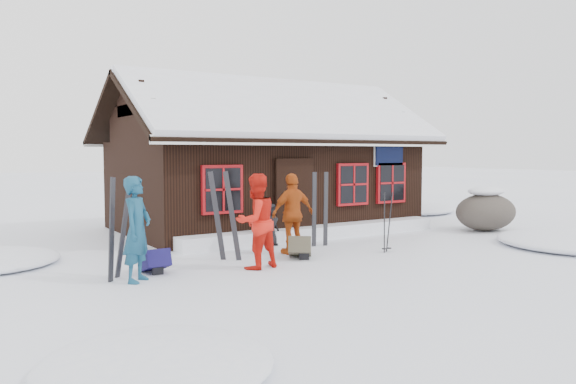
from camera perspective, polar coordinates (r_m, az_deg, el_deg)
name	(u,v)px	position (r m, az deg, el deg)	size (l,w,h in m)	color
ground	(322,258)	(11.81, 3.48, -6.75)	(120.00, 120.00, 0.00)	white
mountain_hut	(264,174)	(16.61, -2.47, 1.84)	(8.90, 6.09, 4.42)	black
snow_drift	(318,232)	(14.45, 3.02, -4.07)	(7.60, 0.60, 0.35)	white
snow_mounds	(331,240)	(14.25, 4.43, -4.90)	(20.60, 13.20, 0.48)	white
skier_teal	(137,229)	(9.89, -15.08, -3.67)	(0.66, 0.43, 1.81)	navy
skier_orange_left	(256,221)	(10.66, -3.29, -2.99)	(0.88, 0.69, 1.81)	red
skier_orange_right	(293,214)	(12.21, 0.48, -2.21)	(1.03, 0.43, 1.76)	#AB4311
skier_crouched	(271,225)	(13.30, -1.76, -3.33)	(0.49, 0.32, 1.01)	black
boulder	(486,211)	(16.85, 19.45, -1.80)	(1.91, 1.43, 1.12)	#4E463E
ski_pair_left	(118,229)	(10.27, -16.90, -3.61)	(0.58, 0.38, 1.84)	black
ski_pair_mid	(225,217)	(11.54, -6.45, -2.53)	(0.64, 0.31, 1.88)	black
ski_pair_right	(320,210)	(13.25, 3.27, -1.85)	(0.41, 0.12, 1.80)	black
ski_poles	(387,223)	(12.63, 10.02, -3.13)	(0.25, 0.12, 1.37)	black
backpack_blue	(155,265)	(10.64, -13.40, -7.18)	(0.44, 0.58, 0.32)	#151047
backpack_olive	(300,250)	(11.76, 1.21, -5.96)	(0.46, 0.62, 0.33)	#484433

